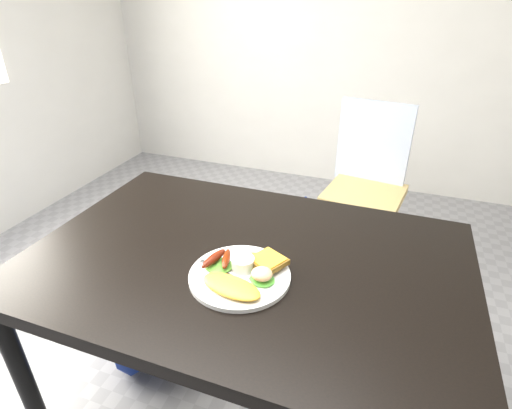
{
  "coord_description": "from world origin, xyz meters",
  "views": [
    {
      "loc": [
        0.34,
        -0.84,
        1.4
      ],
      "look_at": [
        0.02,
        0.02,
        0.9
      ],
      "focal_mm": 28.0,
      "sensor_mm": 36.0,
      "label": 1
    }
  ],
  "objects": [
    {
      "name": "potato_salad",
      "position": [
        0.08,
        -0.1,
        0.79
      ],
      "size": [
        0.06,
        0.05,
        0.03
      ],
      "primitive_type": "ellipsoid",
      "rotation": [
        0.0,
        0.0,
        0.04
      ],
      "color": "beige",
      "rests_on": "lettuce_right"
    },
    {
      "name": "dining_table",
      "position": [
        0.0,
        0.0,
        0.73
      ],
      "size": [
        1.2,
        0.8,
        0.04
      ],
      "primitive_type": "cube",
      "color": "black",
      "rests_on": "ground"
    },
    {
      "name": "sausage_a",
      "position": [
        -0.06,
        -0.08,
        0.78
      ],
      "size": [
        0.04,
        0.1,
        0.02
      ],
      "primitive_type": "ellipsoid",
      "rotation": [
        0.0,
        0.0,
        -0.23
      ],
      "color": "#63190C",
      "rests_on": "lettuce_left"
    },
    {
      "name": "toast_b",
      "position": [
        0.08,
        -0.05,
        0.78
      ],
      "size": [
        0.11,
        0.11,
        0.01
      ],
      "primitive_type": "cube",
      "rotation": [
        0.0,
        0.0,
        -0.47
      ],
      "color": "olive",
      "rests_on": "toast_a"
    },
    {
      "name": "sausage_b",
      "position": [
        -0.03,
        -0.07,
        0.78
      ],
      "size": [
        0.04,
        0.09,
        0.02
      ],
      "primitive_type": "ellipsoid",
      "rotation": [
        0.0,
        0.0,
        0.28
      ],
      "color": "#6C2606",
      "rests_on": "lettuce_left"
    },
    {
      "name": "fork",
      "position": [
        -0.03,
        -0.11,
        0.76
      ],
      "size": [
        0.15,
        0.06,
        0.0
      ],
      "primitive_type": "cube",
      "rotation": [
        0.0,
        0.0,
        -0.32
      ],
      "color": "#ADAFB7",
      "rests_on": "plate"
    },
    {
      "name": "person",
      "position": [
        -0.3,
        0.64,
        0.7
      ],
      "size": [
        0.6,
        0.51,
        1.41
      ],
      "primitive_type": "imported",
      "rotation": [
        0.0,
        0.0,
        2.74
      ],
      "color": "navy",
      "rests_on": "ground"
    },
    {
      "name": "dining_chair",
      "position": [
        0.23,
        1.11,
        0.45
      ],
      "size": [
        0.43,
        0.43,
        0.05
      ],
      "primitive_type": "cube",
      "rotation": [
        0.0,
        0.0,
        -0.15
      ],
      "color": "tan",
      "rests_on": "ground"
    },
    {
      "name": "omelette",
      "position": [
        0.02,
        -0.16,
        0.77
      ],
      "size": [
        0.17,
        0.11,
        0.02
      ],
      "primitive_type": "ellipsoid",
      "rotation": [
        0.0,
        0.0,
        -0.2
      ],
      "color": "gold",
      "rests_on": "plate"
    },
    {
      "name": "toast_a",
      "position": [
        0.04,
        -0.04,
        0.77
      ],
      "size": [
        0.08,
        0.08,
        0.01
      ],
      "primitive_type": "cube",
      "rotation": [
        0.0,
        0.0,
        0.3
      ],
      "color": "brown",
      "rests_on": "plate"
    },
    {
      "name": "plate",
      "position": [
        0.02,
        -0.1,
        0.76
      ],
      "size": [
        0.26,
        0.26,
        0.01
      ],
      "primitive_type": "cylinder",
      "color": "white",
      "rests_on": "dining_table"
    },
    {
      "name": "lettuce_right",
      "position": [
        0.08,
        -0.1,
        0.77
      ],
      "size": [
        0.08,
        0.08,
        0.01
      ],
      "primitive_type": "ellipsoid",
      "rotation": [
        0.0,
        0.0,
        -0.44
      ],
      "color": "#389122",
      "rests_on": "plate"
    },
    {
      "name": "ramekin",
      "position": [
        0.02,
        -0.07,
        0.78
      ],
      "size": [
        0.07,
        0.07,
        0.03
      ],
      "primitive_type": "cylinder",
      "rotation": [
        0.0,
        0.0,
        0.21
      ],
      "color": "white",
      "rests_on": "plate"
    },
    {
      "name": "lettuce_left",
      "position": [
        -0.04,
        -0.09,
        0.77
      ],
      "size": [
        0.09,
        0.08,
        0.01
      ],
      "primitive_type": "ellipsoid",
      "rotation": [
        0.0,
        0.0,
        -0.14
      ],
      "color": "#358425",
      "rests_on": "plate"
    }
  ]
}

